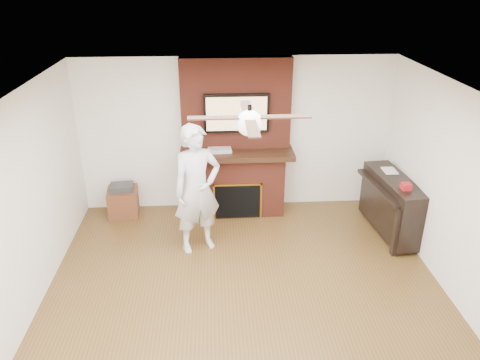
{
  "coord_description": "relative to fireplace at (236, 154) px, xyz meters",
  "views": [
    {
      "loc": [
        -0.35,
        -4.38,
        3.72
      ],
      "look_at": [
        -0.04,
        0.9,
        1.3
      ],
      "focal_mm": 35.0,
      "sensor_mm": 36.0,
      "label": 1
    }
  ],
  "objects": [
    {
      "name": "room_shell",
      "position": [
        0.0,
        -2.55,
        0.25
      ],
      "size": [
        5.36,
        5.86,
        2.86
      ],
      "color": "#513617",
      "rests_on": "ground"
    },
    {
      "name": "fireplace",
      "position": [
        0.0,
        0.0,
        0.0
      ],
      "size": [
        1.78,
        0.64,
        2.5
      ],
      "color": "maroon",
      "rests_on": "ground"
    },
    {
      "name": "tv",
      "position": [
        0.0,
        -0.05,
        0.68
      ],
      "size": [
        1.0,
        0.08,
        0.6
      ],
      "color": "black",
      "rests_on": "fireplace"
    },
    {
      "name": "ceiling_fan",
      "position": [
        -0.0,
        -2.55,
        1.34
      ],
      "size": [
        1.21,
        1.21,
        0.31
      ],
      "color": "black",
      "rests_on": "room_shell"
    },
    {
      "name": "person",
      "position": [
        -0.6,
        -1.13,
        -0.07
      ],
      "size": [
        0.8,
        0.68,
        1.86
      ],
      "primitive_type": "imported",
      "rotation": [
        0.0,
        0.0,
        0.39
      ],
      "color": "silver",
      "rests_on": "ground"
    },
    {
      "name": "side_table",
      "position": [
        -1.85,
        -0.07,
        -0.75
      ],
      "size": [
        0.51,
        0.51,
        0.54
      ],
      "rotation": [
        0.0,
        0.0,
        0.1
      ],
      "color": "#572C19",
      "rests_on": "ground"
    },
    {
      "name": "piano",
      "position": [
        2.28,
        -0.87,
        -0.51
      ],
      "size": [
        0.64,
        1.41,
        0.99
      ],
      "rotation": [
        0.0,
        0.0,
        0.1
      ],
      "color": "black",
      "rests_on": "ground"
    },
    {
      "name": "cable_box",
      "position": [
        -0.27,
        -0.1,
        0.11
      ],
      "size": [
        0.38,
        0.23,
        0.05
      ],
      "primitive_type": "cube",
      "rotation": [
        0.0,
        0.0,
        0.07
      ],
      "color": "silver",
      "rests_on": "fireplace"
    },
    {
      "name": "candle_orange",
      "position": [
        -0.2,
        -0.25,
        -0.94
      ],
      "size": [
        0.07,
        0.07,
        0.1
      ],
      "primitive_type": "cylinder",
      "color": "orange",
      "rests_on": "ground"
    },
    {
      "name": "candle_green",
      "position": [
        -0.04,
        -0.23,
        -0.95
      ],
      "size": [
        0.07,
        0.07,
        0.09
      ],
      "primitive_type": "cylinder",
      "color": "#398E3D",
      "rests_on": "ground"
    },
    {
      "name": "candle_cream",
      "position": [
        0.03,
        -0.17,
        -0.94
      ],
      "size": [
        0.07,
        0.07,
        0.11
      ],
      "primitive_type": "cylinder",
      "color": "beige",
      "rests_on": "ground"
    },
    {
      "name": "candle_blue",
      "position": [
        0.19,
        -0.23,
        -0.95
      ],
      "size": [
        0.06,
        0.06,
        0.08
      ],
      "primitive_type": "cylinder",
      "color": "teal",
      "rests_on": "ground"
    }
  ]
}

